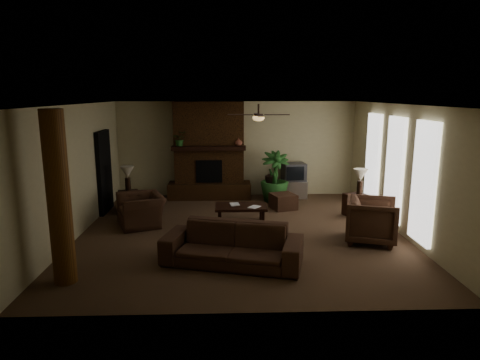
{
  "coord_description": "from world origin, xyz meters",
  "views": [
    {
      "loc": [
        -0.33,
        -8.86,
        3.03
      ],
      "look_at": [
        0.0,
        0.4,
        1.1
      ],
      "focal_mm": 31.28,
      "sensor_mm": 36.0,
      "label": 1
    }
  ],
  "objects_px": {
    "sofa": "(232,238)",
    "floor_plant": "(275,188)",
    "armchair_left": "(141,205)",
    "floor_vase": "(271,185)",
    "armchair_right": "(372,218)",
    "ottoman": "(283,201)",
    "tv_stand": "(292,189)",
    "coffee_table": "(241,208)",
    "log_column": "(59,199)",
    "lamp_right": "(360,177)",
    "side_table_left": "(129,202)",
    "lamp_left": "(127,174)",
    "side_table_right": "(356,205)"
  },
  "relations": [
    {
      "from": "sofa",
      "to": "armchair_left",
      "type": "xyz_separation_m",
      "value": [
        -2.09,
        2.35,
        -0.0
      ]
    },
    {
      "from": "sofa",
      "to": "tv_stand",
      "type": "distance_m",
      "value": 5.24
    },
    {
      "from": "log_column",
      "to": "armchair_left",
      "type": "xyz_separation_m",
      "value": [
        0.65,
        3.01,
        -0.92
      ]
    },
    {
      "from": "ottoman",
      "to": "lamp_left",
      "type": "xyz_separation_m",
      "value": [
        -4.05,
        -0.15,
        0.8
      ]
    },
    {
      "from": "log_column",
      "to": "coffee_table",
      "type": "xyz_separation_m",
      "value": [
        2.98,
        3.05,
        -1.03
      ]
    },
    {
      "from": "lamp_left",
      "to": "lamp_right",
      "type": "distance_m",
      "value": 5.88
    },
    {
      "from": "floor_plant",
      "to": "side_table_left",
      "type": "bearing_deg",
      "value": -165.97
    },
    {
      "from": "log_column",
      "to": "lamp_left",
      "type": "relative_size",
      "value": 4.31
    },
    {
      "from": "log_column",
      "to": "ottoman",
      "type": "bearing_deg",
      "value": 45.89
    },
    {
      "from": "floor_vase",
      "to": "floor_plant",
      "type": "relative_size",
      "value": 0.54
    },
    {
      "from": "side_table_left",
      "to": "tv_stand",
      "type": "bearing_deg",
      "value": 17.96
    },
    {
      "from": "armchair_right",
      "to": "coffee_table",
      "type": "height_order",
      "value": "armchair_right"
    },
    {
      "from": "floor_vase",
      "to": "log_column",
      "type": "bearing_deg",
      "value": -126.61
    },
    {
      "from": "coffee_table",
      "to": "side_table_left",
      "type": "height_order",
      "value": "side_table_left"
    },
    {
      "from": "armchair_left",
      "to": "armchair_right",
      "type": "xyz_separation_m",
      "value": [
        4.97,
        -1.31,
        0.02
      ]
    },
    {
      "from": "armchair_left",
      "to": "side_table_left",
      "type": "height_order",
      "value": "armchair_left"
    },
    {
      "from": "sofa",
      "to": "armchair_right",
      "type": "relative_size",
      "value": 2.46
    },
    {
      "from": "log_column",
      "to": "side_table_right",
      "type": "height_order",
      "value": "log_column"
    },
    {
      "from": "ottoman",
      "to": "floor_plant",
      "type": "xyz_separation_m",
      "value": [
        -0.14,
        0.78,
        0.2
      ]
    },
    {
      "from": "coffee_table",
      "to": "sofa",
      "type": "bearing_deg",
      "value": -95.79
    },
    {
      "from": "sofa",
      "to": "ottoman",
      "type": "relative_size",
      "value": 4.13
    },
    {
      "from": "armchair_right",
      "to": "side_table_left",
      "type": "relative_size",
      "value": 1.83
    },
    {
      "from": "log_column",
      "to": "sofa",
      "type": "height_order",
      "value": "log_column"
    },
    {
      "from": "armchair_left",
      "to": "log_column",
      "type": "bearing_deg",
      "value": -34.18
    },
    {
      "from": "ottoman",
      "to": "tv_stand",
      "type": "distance_m",
      "value": 1.34
    },
    {
      "from": "log_column",
      "to": "coffee_table",
      "type": "height_order",
      "value": "log_column"
    },
    {
      "from": "side_table_right",
      "to": "floor_plant",
      "type": "bearing_deg",
      "value": 141.73
    },
    {
      "from": "ottoman",
      "to": "side_table_right",
      "type": "relative_size",
      "value": 1.09
    },
    {
      "from": "floor_vase",
      "to": "side_table_left",
      "type": "bearing_deg",
      "value": -162.58
    },
    {
      "from": "sofa",
      "to": "armchair_left",
      "type": "relative_size",
      "value": 2.24
    },
    {
      "from": "sofa",
      "to": "floor_vase",
      "type": "relative_size",
      "value": 3.22
    },
    {
      "from": "ottoman",
      "to": "floor_plant",
      "type": "distance_m",
      "value": 0.82
    },
    {
      "from": "tv_stand",
      "to": "lamp_right",
      "type": "relative_size",
      "value": 1.31
    },
    {
      "from": "sofa",
      "to": "coffee_table",
      "type": "height_order",
      "value": "sofa"
    },
    {
      "from": "armchair_left",
      "to": "lamp_left",
      "type": "height_order",
      "value": "lamp_left"
    },
    {
      "from": "coffee_table",
      "to": "ottoman",
      "type": "height_order",
      "value": "coffee_table"
    },
    {
      "from": "armchair_left",
      "to": "floor_vase",
      "type": "relative_size",
      "value": 1.44
    },
    {
      "from": "floor_vase",
      "to": "lamp_right",
      "type": "distance_m",
      "value": 2.73
    },
    {
      "from": "tv_stand",
      "to": "floor_plant",
      "type": "height_order",
      "value": "floor_plant"
    },
    {
      "from": "sofa",
      "to": "ottoman",
      "type": "xyz_separation_m",
      "value": [
        1.42,
        3.63,
        -0.28
      ]
    },
    {
      "from": "log_column",
      "to": "lamp_right",
      "type": "xyz_separation_m",
      "value": [
        5.95,
        3.55,
        -0.4
      ]
    },
    {
      "from": "sofa",
      "to": "floor_plant",
      "type": "xyz_separation_m",
      "value": [
        1.28,
        4.41,
        -0.08
      ]
    },
    {
      "from": "coffee_table",
      "to": "floor_plant",
      "type": "height_order",
      "value": "floor_plant"
    },
    {
      "from": "armchair_left",
      "to": "lamp_right",
      "type": "bearing_deg",
      "value": 73.83
    },
    {
      "from": "tv_stand",
      "to": "side_table_left",
      "type": "xyz_separation_m",
      "value": [
        -4.49,
        -1.46,
        0.03
      ]
    },
    {
      "from": "floor_plant",
      "to": "armchair_right",
      "type": "bearing_deg",
      "value": -64.49
    },
    {
      "from": "armchair_left",
      "to": "coffee_table",
      "type": "xyz_separation_m",
      "value": [
        2.33,
        0.04,
        -0.11
      ]
    },
    {
      "from": "coffee_table",
      "to": "side_table_right",
      "type": "bearing_deg",
      "value": 10.27
    },
    {
      "from": "armchair_left",
      "to": "floor_vase",
      "type": "xyz_separation_m",
      "value": [
        3.28,
        2.29,
        -0.05
      ]
    },
    {
      "from": "side_table_left",
      "to": "lamp_left",
      "type": "height_order",
      "value": "lamp_left"
    }
  ]
}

